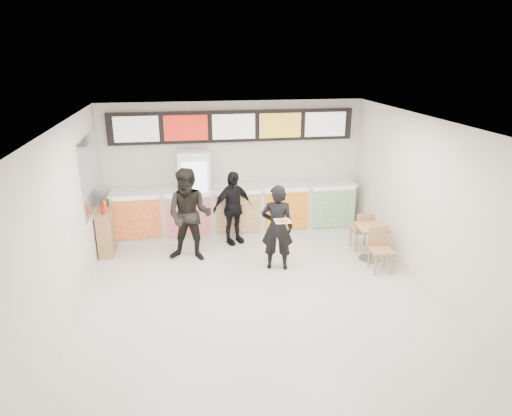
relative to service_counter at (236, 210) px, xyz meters
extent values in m
plane|color=beige|center=(0.00, -3.09, -0.57)|extent=(7.00, 7.00, 0.00)
plane|color=white|center=(0.00, -3.09, 2.43)|extent=(7.00, 7.00, 0.00)
plane|color=silver|center=(0.00, 0.41, 0.93)|extent=(6.00, 0.00, 6.00)
plane|color=silver|center=(-3.00, -3.09, 0.93)|extent=(0.00, 7.00, 7.00)
plane|color=silver|center=(3.00, -3.09, 0.93)|extent=(0.00, 7.00, 7.00)
cube|color=silver|center=(0.00, 0.01, -0.02)|extent=(5.50, 0.70, 1.10)
cube|color=silver|center=(0.00, 0.01, 0.55)|extent=(5.56, 0.76, 0.04)
cube|color=red|center=(-2.20, -0.37, 0.03)|extent=(0.99, 0.02, 0.90)
cube|color=#CF2E6A|center=(-1.10, -0.37, 0.03)|extent=(0.99, 0.02, 0.90)
cube|color=brown|center=(0.00, -0.37, 0.03)|extent=(0.99, 0.02, 0.90)
cube|color=gold|center=(1.10, -0.37, 0.03)|extent=(0.99, 0.02, 0.90)
cube|color=green|center=(2.20, -0.37, 0.03)|extent=(0.99, 0.02, 0.90)
cube|color=black|center=(0.00, 0.33, 1.88)|extent=(5.50, 0.12, 0.70)
cube|color=beige|center=(-2.12, 0.26, 1.88)|extent=(0.95, 0.02, 0.55)
cube|color=red|center=(-1.06, 0.26, 1.88)|extent=(0.95, 0.02, 0.55)
cube|color=white|center=(0.00, 0.26, 1.88)|extent=(0.95, 0.02, 0.55)
cube|color=gold|center=(1.06, 0.26, 1.88)|extent=(0.95, 0.02, 0.55)
cube|color=white|center=(2.12, 0.26, 1.88)|extent=(0.95, 0.02, 0.55)
cube|color=white|center=(-0.93, 0.03, 0.43)|extent=(0.70, 0.65, 2.00)
cube|color=white|center=(-0.93, -0.31, 0.48)|extent=(0.54, 0.02, 1.50)
cylinder|color=#1E901A|center=(-1.14, -0.27, -0.12)|extent=(0.07, 0.07, 0.22)
cylinder|color=#E54813|center=(-1.00, -0.27, -0.12)|extent=(0.07, 0.07, 0.22)
cylinder|color=red|center=(-0.86, -0.27, -0.12)|extent=(0.07, 0.07, 0.22)
cylinder|color=#165BAC|center=(-0.72, -0.27, -0.12)|extent=(0.07, 0.07, 0.22)
cylinder|color=#E54813|center=(-1.14, -0.27, 0.26)|extent=(0.07, 0.07, 0.22)
cylinder|color=red|center=(-1.00, -0.27, 0.26)|extent=(0.07, 0.07, 0.22)
cylinder|color=#165BAC|center=(-0.86, -0.27, 0.26)|extent=(0.07, 0.07, 0.22)
cylinder|color=#1E901A|center=(-0.72, -0.27, 0.26)|extent=(0.07, 0.07, 0.22)
cylinder|color=red|center=(-1.14, -0.27, 0.64)|extent=(0.07, 0.07, 0.22)
cylinder|color=#165BAC|center=(-1.00, -0.27, 0.64)|extent=(0.07, 0.07, 0.22)
cylinder|color=#1E901A|center=(-0.86, -0.27, 0.64)|extent=(0.07, 0.07, 0.22)
cylinder|color=#E54813|center=(-0.72, -0.27, 0.64)|extent=(0.07, 0.07, 0.22)
cylinder|color=#165BAC|center=(-1.14, -0.27, 1.02)|extent=(0.07, 0.07, 0.22)
cylinder|color=#1E901A|center=(-1.00, -0.27, 1.02)|extent=(0.07, 0.07, 0.22)
cylinder|color=#E54813|center=(-0.86, -0.27, 1.02)|extent=(0.07, 0.07, 0.22)
cylinder|color=red|center=(-0.72, -0.27, 1.02)|extent=(0.07, 0.07, 0.22)
cube|color=#B2B7BF|center=(-2.99, -0.64, 1.18)|extent=(0.01, 2.00, 1.50)
imported|color=black|center=(0.55, -1.93, 0.28)|extent=(0.70, 0.54, 1.70)
imported|color=black|center=(-1.09, -1.26, 0.38)|extent=(1.09, 0.95, 1.91)
imported|color=black|center=(-0.15, -0.54, 0.24)|extent=(1.03, 0.76, 1.63)
cube|color=beige|center=(0.55, -2.38, 0.58)|extent=(0.28, 0.28, 0.01)
cone|color=#CC7233|center=(0.55, -2.38, 0.59)|extent=(0.36, 0.36, 0.02)
cube|color=tan|center=(2.50, -1.88, 0.14)|extent=(0.60, 0.60, 0.04)
cylinder|color=gray|center=(2.50, -1.88, -0.22)|extent=(0.08, 0.08, 0.70)
cylinder|color=gray|center=(2.50, -1.88, -0.56)|extent=(0.43, 0.43, 0.03)
cube|color=tan|center=(2.49, -2.42, -0.13)|extent=(0.42, 0.42, 0.04)
cube|color=tan|center=(2.49, -2.23, 0.09)|extent=(0.39, 0.04, 0.41)
cube|color=tan|center=(2.51, -1.35, -0.13)|extent=(0.42, 0.42, 0.04)
cube|color=tan|center=(2.51, -1.53, 0.09)|extent=(0.39, 0.04, 0.41)
cube|color=tan|center=(-2.82, -0.62, -0.13)|extent=(0.29, 0.78, 0.88)
cube|color=tan|center=(-2.82, -0.62, 0.33)|extent=(0.33, 0.82, 0.04)
cylinder|color=red|center=(-2.82, -0.83, 0.43)|extent=(0.06, 0.06, 0.18)
cylinder|color=red|center=(-2.82, -0.67, 0.43)|extent=(0.06, 0.06, 0.18)
cylinder|color=yellow|center=(-2.82, -0.50, 0.43)|extent=(0.06, 0.06, 0.18)
cylinder|color=brown|center=(-2.82, -0.34, 0.43)|extent=(0.06, 0.06, 0.18)
camera|label=1|loc=(-1.18, -9.88, 3.47)|focal=32.00mm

